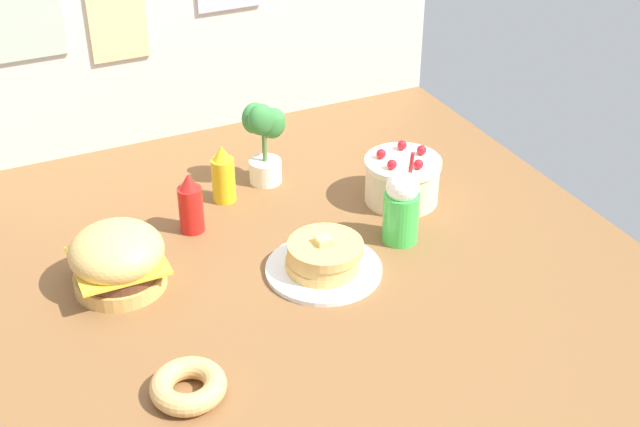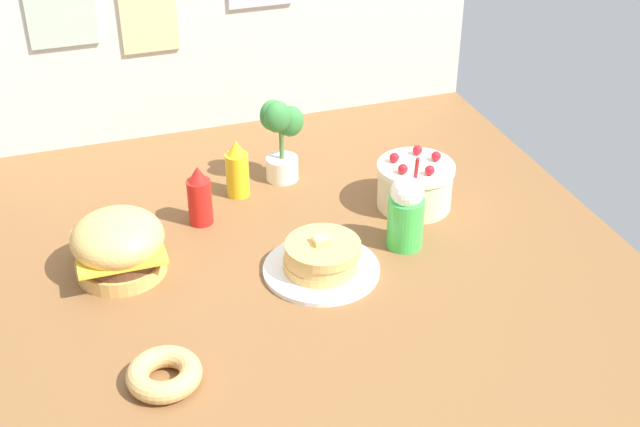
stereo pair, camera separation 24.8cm
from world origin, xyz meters
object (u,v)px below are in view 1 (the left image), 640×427
at_px(layer_cake, 402,180).
at_px(cream_soda_cup, 402,207).
at_px(burger, 118,259).
at_px(mustard_bottle, 223,175).
at_px(ketchup_bottle, 191,205).
at_px(potted_plant, 264,139).
at_px(pancake_stack, 324,259).
at_px(donut_pink_glaze, 188,385).

xyz_separation_m(layer_cake, cream_soda_cup, (-0.12, -0.20, 0.04)).
bearing_deg(burger, mustard_bottle, 36.68).
xyz_separation_m(layer_cake, ketchup_bottle, (-0.69, 0.12, 0.02)).
bearing_deg(mustard_bottle, potted_plant, 18.68).
xyz_separation_m(ketchup_bottle, mustard_bottle, (0.15, 0.13, 0.00)).
height_order(ketchup_bottle, cream_soda_cup, cream_soda_cup).
height_order(ketchup_bottle, mustard_bottle, same).
bearing_deg(pancake_stack, potted_plant, 85.33).
distance_m(layer_cake, mustard_bottle, 0.59).
bearing_deg(mustard_bottle, ketchup_bottle, -139.61).
height_order(ketchup_bottle, potted_plant, potted_plant).
bearing_deg(mustard_bottle, donut_pink_glaze, -115.33).
bearing_deg(mustard_bottle, pancake_stack, -76.38).
relative_size(pancake_stack, potted_plant, 1.11).
bearing_deg(layer_cake, ketchup_bottle, 169.96).
distance_m(ketchup_bottle, cream_soda_cup, 0.65).
bearing_deg(cream_soda_cup, donut_pink_glaze, -155.05).
xyz_separation_m(burger, layer_cake, (0.96, 0.07, -0.01)).
xyz_separation_m(burger, cream_soda_cup, (0.84, -0.14, 0.03)).
relative_size(cream_soda_cup, donut_pink_glaze, 1.61).
xyz_separation_m(ketchup_bottle, potted_plant, (0.32, 0.19, 0.07)).
bearing_deg(donut_pink_glaze, mustard_bottle, 64.67).
relative_size(burger, donut_pink_glaze, 1.43).
xyz_separation_m(pancake_stack, layer_cake, (0.41, 0.26, 0.04)).
xyz_separation_m(burger, mustard_bottle, (0.43, 0.32, 0.00)).
bearing_deg(potted_plant, mustard_bottle, -161.32).
bearing_deg(cream_soda_cup, layer_cake, 59.17).
relative_size(mustard_bottle, potted_plant, 0.66).
bearing_deg(mustard_bottle, cream_soda_cup, -48.10).
bearing_deg(cream_soda_cup, pancake_stack, -169.52).
height_order(layer_cake, ketchup_bottle, ketchup_bottle).
bearing_deg(potted_plant, donut_pink_glaze, -122.38).
xyz_separation_m(mustard_bottle, potted_plant, (0.17, 0.06, 0.07)).
bearing_deg(layer_cake, pancake_stack, -147.80).
bearing_deg(ketchup_bottle, mustard_bottle, 40.39).
bearing_deg(donut_pink_glaze, cream_soda_cup, 24.95).
bearing_deg(donut_pink_glaze, pancake_stack, 31.82).
xyz_separation_m(donut_pink_glaze, potted_plant, (0.56, 0.89, 0.13)).
bearing_deg(pancake_stack, cream_soda_cup, 10.48).
relative_size(ketchup_bottle, mustard_bottle, 1.00).
distance_m(pancake_stack, cream_soda_cup, 0.30).
distance_m(ketchup_bottle, donut_pink_glaze, 0.74).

